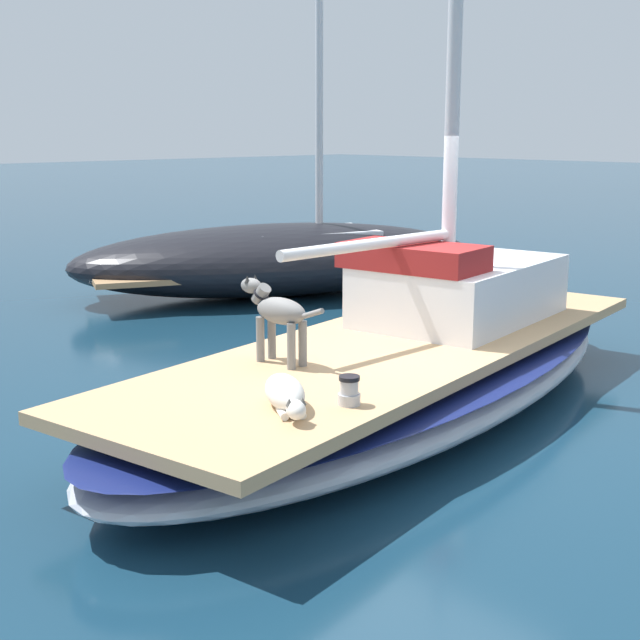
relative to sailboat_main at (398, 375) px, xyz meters
The scene contains 7 objects.
ground_plane 0.34m from the sailboat_main, ahead, with size 120.00×120.00×0.00m, color #143347.
sailboat_main is the anchor object (origin of this frame).
cabin_house 1.30m from the sailboat_main, 99.98° to the left, with size 1.74×2.42×0.84m.
dog_grey 1.51m from the sailboat_main, 98.89° to the right, with size 0.94×0.25×0.70m.
dog_white 2.24m from the sailboat_main, 69.76° to the right, with size 0.86×0.56×0.22m.
deck_winch 2.00m from the sailboat_main, 59.21° to the right, with size 0.16×0.16×0.21m.
moored_boat_port_side 6.03m from the sailboat_main, 149.03° to the left, with size 4.92×6.98×6.61m.
Camera 1 is at (5.09, -5.91, 2.56)m, focal length 48.93 mm.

